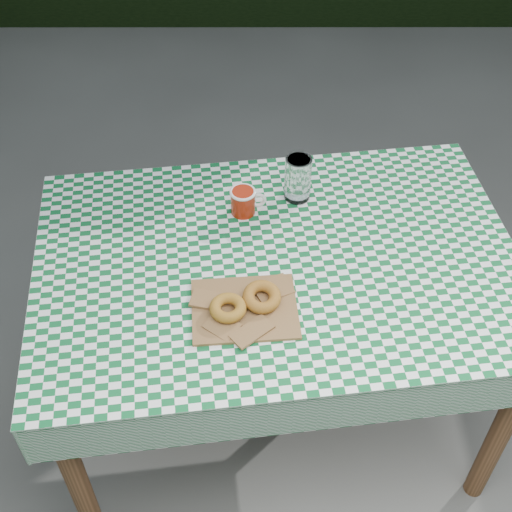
# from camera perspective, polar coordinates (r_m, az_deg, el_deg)

# --- Properties ---
(ground) EXTENTS (60.00, 60.00, 0.00)m
(ground) POSITION_cam_1_polar(r_m,az_deg,el_deg) (2.45, 1.56, -13.76)
(ground) COLOR #484743
(ground) RESTS_ON ground
(table) EXTENTS (1.41, 1.03, 0.75)m
(table) POSITION_cam_1_polar(r_m,az_deg,el_deg) (2.18, 1.61, -7.27)
(table) COLOR #55341D
(table) RESTS_ON ground
(tablecloth) EXTENTS (1.44, 1.06, 0.01)m
(tablecloth) POSITION_cam_1_polar(r_m,az_deg,el_deg) (1.89, 1.84, -0.34)
(tablecloth) COLOR #0D5728
(tablecloth) RESTS_ON table
(paper_bag) EXTENTS (0.29, 0.24, 0.01)m
(paper_bag) POSITION_cam_1_polar(r_m,az_deg,el_deg) (1.76, -0.96, -4.34)
(paper_bag) COLOR brown
(paper_bag) RESTS_ON tablecloth
(bagel_front) EXTENTS (0.13, 0.13, 0.03)m
(bagel_front) POSITION_cam_1_polar(r_m,az_deg,el_deg) (1.73, -2.35, -4.33)
(bagel_front) COLOR #9B6A20
(bagel_front) RESTS_ON paper_bag
(bagel_back) EXTENTS (0.12, 0.12, 0.03)m
(bagel_back) POSITION_cam_1_polar(r_m,az_deg,el_deg) (1.75, 0.48, -3.41)
(bagel_back) COLOR #9A6020
(bagel_back) RESTS_ON paper_bag
(coffee_mug) EXTENTS (0.16, 0.16, 0.08)m
(coffee_mug) POSITION_cam_1_polar(r_m,az_deg,el_deg) (2.00, -1.09, 4.52)
(coffee_mug) COLOR maroon
(coffee_mug) RESTS_ON tablecloth
(drinking_glass) EXTENTS (0.09, 0.09, 0.14)m
(drinking_glass) POSITION_cam_1_polar(r_m,az_deg,el_deg) (2.04, 3.49, 6.45)
(drinking_glass) COLOR white
(drinking_glass) RESTS_ON tablecloth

